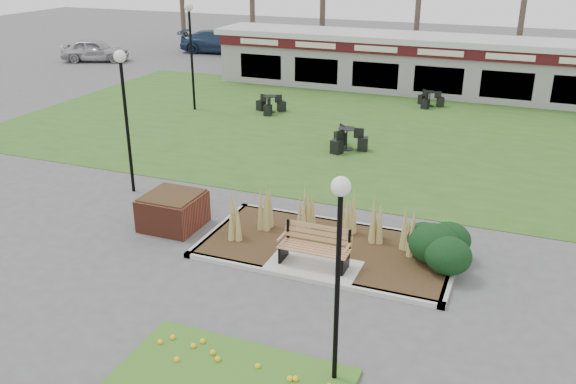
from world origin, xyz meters
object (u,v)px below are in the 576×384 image
at_px(lamp_post_near_left, 123,91).
at_px(bistro_set_a, 270,107).
at_px(car_silver, 95,50).
at_px(car_black, 309,55).
at_px(car_blue, 218,42).
at_px(brick_planter, 173,210).
at_px(bistro_set_b, 347,142).
at_px(bistro_set_d, 429,101).
at_px(food_pavilion, 444,65).
at_px(park_bench, 315,246).
at_px(lamp_post_mid_left, 190,33).
at_px(lamp_post_near_right, 339,238).

relative_size(lamp_post_near_left, bistro_set_a, 3.14).
xyz_separation_m(car_silver, car_black, (13.52, 3.96, -0.08)).
distance_m(lamp_post_near_left, car_blue, 26.23).
relative_size(brick_planter, lamp_post_near_left, 0.34).
distance_m(bistro_set_b, car_silver, 23.87).
bearing_deg(bistro_set_d, lamp_post_near_left, -115.63).
bearing_deg(car_black, car_silver, 106.87).
xyz_separation_m(bistro_set_b, bistro_set_d, (1.78, 7.79, -0.04)).
relative_size(food_pavilion, car_blue, 4.63).
xyz_separation_m(park_bench, bistro_set_d, (-0.12, 16.75, -0.33)).
bearing_deg(car_blue, lamp_post_mid_left, -164.43).
relative_size(bistro_set_b, car_silver, 0.36).
bearing_deg(brick_planter, car_black, 101.19).
bearing_deg(car_silver, lamp_post_near_left, -160.40).
distance_m(lamp_post_mid_left, car_blue, 16.22).
height_order(car_silver, car_black, car_silver).
distance_m(lamp_post_near_left, bistro_set_d, 16.07).
height_order(brick_planter, bistro_set_b, brick_planter).
relative_size(lamp_post_near_left, lamp_post_mid_left, 0.91).
bearing_deg(lamp_post_near_right, park_bench, 114.21).
xyz_separation_m(bistro_set_d, car_black, (-9.02, 7.96, 0.40)).
height_order(park_bench, car_black, car_black).
bearing_deg(car_black, lamp_post_near_left, -173.83).
height_order(park_bench, bistro_set_d, park_bench).
bearing_deg(food_pavilion, car_silver, 177.38).
bearing_deg(lamp_post_near_left, bistro_set_b, 51.96).
bearing_deg(lamp_post_near_left, bistro_set_d, 64.37).
bearing_deg(park_bench, bistro_set_b, 101.98).
height_order(lamp_post_near_left, car_silver, lamp_post_near_left).
relative_size(park_bench, brick_planter, 1.13).
bearing_deg(car_blue, brick_planter, -162.94).
height_order(lamp_post_near_right, car_silver, lamp_post_near_right).
bearing_deg(bistro_set_b, brick_planter, -106.91).
bearing_deg(brick_planter, lamp_post_near_left, 145.53).
bearing_deg(lamp_post_mid_left, bistro_set_b, -20.60).
height_order(car_black, car_blue, car_blue).
bearing_deg(bistro_set_b, lamp_post_near_left, -128.04).
height_order(bistro_set_a, bistro_set_d, bistro_set_a).
height_order(car_silver, car_blue, car_blue).
relative_size(lamp_post_mid_left, bistro_set_b, 3.15).
distance_m(lamp_post_near_right, bistro_set_a, 18.86).
xyz_separation_m(food_pavilion, bistro_set_d, (-0.12, -2.96, -1.22)).
height_order(brick_planter, lamp_post_near_left, lamp_post_near_left).
height_order(park_bench, brick_planter, park_bench).
distance_m(food_pavilion, car_black, 10.45).
relative_size(bistro_set_a, bistro_set_b, 0.91).
bearing_deg(park_bench, lamp_post_near_right, -65.79).
height_order(lamp_post_near_left, lamp_post_near_right, lamp_post_near_left).
bearing_deg(park_bench, lamp_post_mid_left, 130.28).
xyz_separation_m(bistro_set_b, car_black, (-7.24, 15.74, 0.36)).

